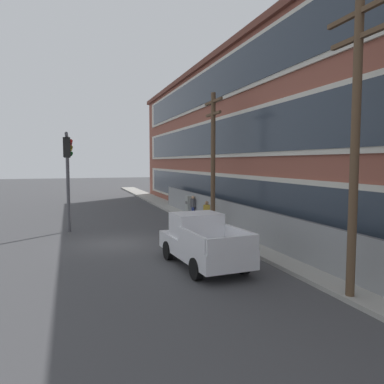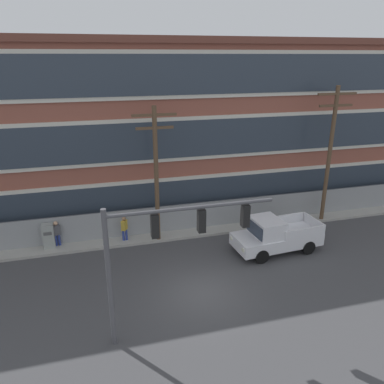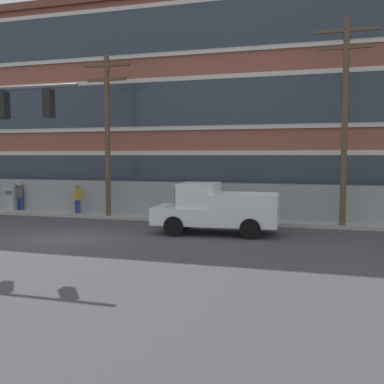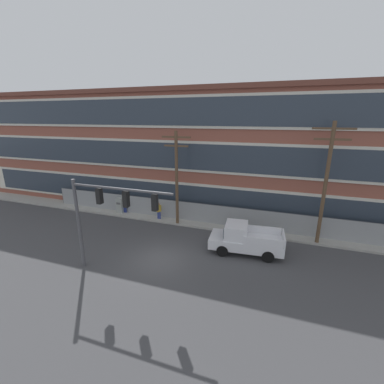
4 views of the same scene
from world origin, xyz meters
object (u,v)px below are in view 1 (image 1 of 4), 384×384
at_px(utility_pole_near_corner, 213,156).
at_px(electrical_cabinet, 189,207).
at_px(pedestrian_near_cabinet, 207,212).
at_px(traffic_signal_mast, 67,161).
at_px(pickup_truck_white, 202,242).
at_px(pedestrian_by_fence, 193,205).
at_px(utility_pole_midblock, 355,135).

xyz_separation_m(utility_pole_near_corner, electrical_cabinet, (-6.27, 0.57, -3.69)).
distance_m(utility_pole_near_corner, pedestrian_near_cabinet, 4.06).
distance_m(electrical_cabinet, pedestrian_near_cabinet, 4.31).
bearing_deg(traffic_signal_mast, pickup_truck_white, 34.86).
xyz_separation_m(utility_pole_near_corner, pedestrian_by_fence, (-5.82, 0.71, -3.53)).
bearing_deg(traffic_signal_mast, electrical_cabinet, 121.17).
distance_m(utility_pole_midblock, pedestrian_near_cabinet, 13.82).
bearing_deg(pedestrian_near_cabinet, traffic_signal_mast, -83.96).
height_order(utility_pole_midblock, pedestrian_near_cabinet, utility_pole_midblock).
bearing_deg(utility_pole_near_corner, pedestrian_by_fence, 173.07).
relative_size(utility_pole_midblock, pedestrian_by_fence, 5.29).
height_order(traffic_signal_mast, electrical_cabinet, traffic_signal_mast).
distance_m(pedestrian_near_cabinet, pedestrian_by_fence, 3.87).
bearing_deg(utility_pole_midblock, traffic_signal_mast, -146.92).
bearing_deg(pickup_truck_white, utility_pole_midblock, 30.35).
height_order(pickup_truck_white, utility_pole_near_corner, utility_pole_near_corner).
bearing_deg(utility_pole_midblock, pedestrian_near_cabinet, 178.61).
relative_size(traffic_signal_mast, pickup_truck_white, 1.24).
distance_m(utility_pole_near_corner, utility_pole_midblock, 11.26).
bearing_deg(traffic_signal_mast, pedestrian_near_cabinet, 96.04).
distance_m(traffic_signal_mast, utility_pole_near_corner, 8.08).
bearing_deg(utility_pole_midblock, electrical_cabinet, 178.25).
height_order(utility_pole_midblock, electrical_cabinet, utility_pole_midblock).
bearing_deg(electrical_cabinet, utility_pole_midblock, -1.75).
distance_m(pickup_truck_white, pedestrian_near_cabinet, 8.83).
bearing_deg(traffic_signal_mast, utility_pole_near_corner, 82.28).
height_order(utility_pole_midblock, pedestrian_by_fence, utility_pole_midblock).
distance_m(pickup_truck_white, pedestrian_by_fence, 12.58).
bearing_deg(electrical_cabinet, pedestrian_near_cabinet, -2.84).
relative_size(utility_pole_near_corner, electrical_cabinet, 4.97).
distance_m(pickup_truck_white, utility_pole_midblock, 7.07).
bearing_deg(pedestrian_by_fence, pedestrian_near_cabinet, -5.20).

